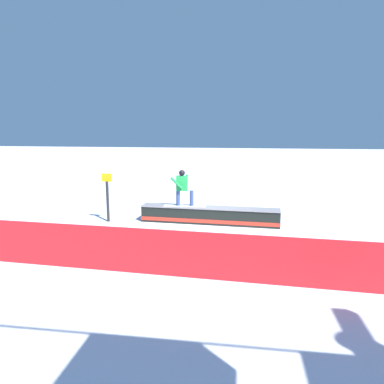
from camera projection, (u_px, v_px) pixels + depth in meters
ground_plane at (209, 223)px, 12.63m from camera, size 120.00×120.00×0.00m
grind_box at (209, 216)px, 12.58m from camera, size 5.04×0.73×0.61m
snowboarder at (183, 187)px, 12.59m from camera, size 1.57×0.47×1.33m
safety_fence at (181, 254)px, 7.89m from camera, size 13.58×0.33×1.09m
trail_marker at (107, 196)px, 12.74m from camera, size 0.40×0.10×1.80m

